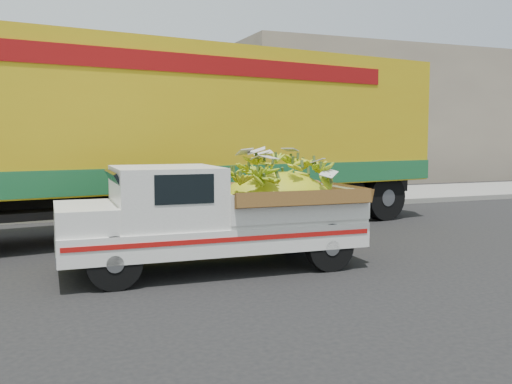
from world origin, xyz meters
name	(u,v)px	position (x,y,z in m)	size (l,w,h in m)	color
ground	(132,279)	(0.00, 0.00, 0.00)	(100.00, 100.00, 0.00)	black
curb	(88,217)	(0.00, 6.25, 0.07)	(60.00, 0.25, 0.15)	gray
sidewalk	(81,207)	(0.00, 8.35, 0.07)	(60.00, 4.00, 0.14)	gray
building_right	(375,116)	(14.00, 15.25, 3.00)	(14.00, 6.00, 6.00)	gray
pickup_truck	(235,213)	(1.58, 0.12, 0.84)	(4.49, 1.74, 1.56)	black
semi_trailer	(187,131)	(1.83, 3.80, 2.12)	(12.07, 4.38, 3.80)	black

